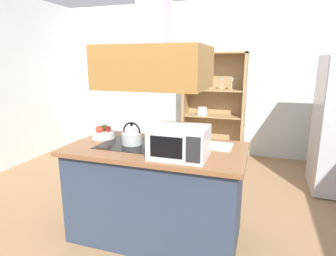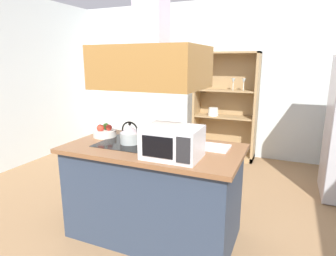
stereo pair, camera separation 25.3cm
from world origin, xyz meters
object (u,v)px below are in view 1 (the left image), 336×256
object	(u,v)px
kettle	(132,135)
fruit_bowl	(103,134)
microwave	(179,142)
dish_cabinet	(214,111)
cutting_board	(213,146)

from	to	relation	value
kettle	fruit_bowl	world-z (taller)	kettle
kettle	microwave	world-z (taller)	microwave
dish_cabinet	cutting_board	size ratio (longest dim) A/B	5.36
kettle	fruit_bowl	distance (m)	0.39
kettle	fruit_bowl	size ratio (longest dim) A/B	0.90
kettle	fruit_bowl	xyz separation A→B (m)	(-0.37, 0.12, -0.04)
kettle	fruit_bowl	bearing A→B (deg)	162.70
dish_cabinet	cutting_board	distance (m)	2.51
cutting_board	fruit_bowl	bearing A→B (deg)	-177.45
cutting_board	microwave	size ratio (longest dim) A/B	0.74
fruit_bowl	cutting_board	bearing A→B (deg)	2.55
cutting_board	microwave	xyz separation A→B (m)	(-0.22, -0.38, 0.12)
dish_cabinet	microwave	bearing A→B (deg)	-86.38
cutting_board	dish_cabinet	bearing A→B (deg)	99.11
fruit_bowl	dish_cabinet	bearing A→B (deg)	74.10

